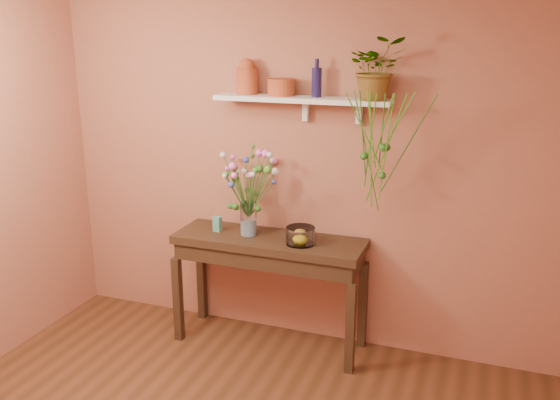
{
  "coord_description": "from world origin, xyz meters",
  "views": [
    {
      "loc": [
        1.37,
        -2.2,
        2.4
      ],
      "look_at": [
        0.0,
        1.55,
        1.25
      ],
      "focal_mm": 38.01,
      "sensor_mm": 36.0,
      "label": 1
    }
  ],
  "objects_px": {
    "blue_bottle": "(317,82)",
    "glass_vase": "(249,221)",
    "spider_plant": "(377,68)",
    "glass_bowl": "(300,236)",
    "bouquet": "(249,175)",
    "terracotta_jug": "(247,77)",
    "sideboard": "(269,253)"
  },
  "relations": [
    {
      "from": "terracotta_jug",
      "to": "blue_bottle",
      "type": "distance_m",
      "value": 0.54
    },
    {
      "from": "sideboard",
      "to": "terracotta_jug",
      "type": "distance_m",
      "value": 1.33
    },
    {
      "from": "sideboard",
      "to": "spider_plant",
      "type": "xyz_separation_m",
      "value": [
        0.74,
        0.1,
        1.39
      ]
    },
    {
      "from": "spider_plant",
      "to": "glass_bowl",
      "type": "height_order",
      "value": "spider_plant"
    },
    {
      "from": "sideboard",
      "to": "glass_bowl",
      "type": "xyz_separation_m",
      "value": [
        0.27,
        -0.05,
        0.19
      ]
    },
    {
      "from": "blue_bottle",
      "to": "glass_vase",
      "type": "height_order",
      "value": "blue_bottle"
    },
    {
      "from": "glass_vase",
      "to": "glass_bowl",
      "type": "relative_size",
      "value": 1.21
    },
    {
      "from": "sideboard",
      "to": "terracotta_jug",
      "type": "xyz_separation_m",
      "value": [
        -0.23,
        0.15,
        1.31
      ]
    },
    {
      "from": "sideboard",
      "to": "blue_bottle",
      "type": "xyz_separation_m",
      "value": [
        0.31,
        0.15,
        1.29
      ]
    },
    {
      "from": "terracotta_jug",
      "to": "bouquet",
      "type": "relative_size",
      "value": 0.44
    },
    {
      "from": "terracotta_jug",
      "to": "glass_vase",
      "type": "bearing_deg",
      "value": -68.61
    },
    {
      "from": "blue_bottle",
      "to": "spider_plant",
      "type": "height_order",
      "value": "spider_plant"
    },
    {
      "from": "spider_plant",
      "to": "glass_vase",
      "type": "distance_m",
      "value": 1.47
    },
    {
      "from": "sideboard",
      "to": "glass_vase",
      "type": "distance_m",
      "value": 0.29
    },
    {
      "from": "spider_plant",
      "to": "bouquet",
      "type": "height_order",
      "value": "spider_plant"
    },
    {
      "from": "sideboard",
      "to": "terracotta_jug",
      "type": "bearing_deg",
      "value": 146.15
    },
    {
      "from": "terracotta_jug",
      "to": "sideboard",
      "type": "bearing_deg",
      "value": -33.85
    },
    {
      "from": "terracotta_jug",
      "to": "spider_plant",
      "type": "height_order",
      "value": "spider_plant"
    },
    {
      "from": "glass_vase",
      "to": "glass_bowl",
      "type": "xyz_separation_m",
      "value": [
        0.43,
        -0.05,
        -0.05
      ]
    },
    {
      "from": "terracotta_jug",
      "to": "glass_bowl",
      "type": "relative_size",
      "value": 1.23
    },
    {
      "from": "terracotta_jug",
      "to": "blue_bottle",
      "type": "height_order",
      "value": "blue_bottle"
    },
    {
      "from": "bouquet",
      "to": "glass_bowl",
      "type": "xyz_separation_m",
      "value": [
        0.42,
        -0.04,
        -0.42
      ]
    },
    {
      "from": "blue_bottle",
      "to": "spider_plant",
      "type": "bearing_deg",
      "value": -5.44
    },
    {
      "from": "terracotta_jug",
      "to": "glass_vase",
      "type": "height_order",
      "value": "terracotta_jug"
    },
    {
      "from": "sideboard",
      "to": "glass_bowl",
      "type": "distance_m",
      "value": 0.33
    },
    {
      "from": "glass_vase",
      "to": "bouquet",
      "type": "bearing_deg",
      "value": -40.8
    },
    {
      "from": "bouquet",
      "to": "glass_bowl",
      "type": "relative_size",
      "value": 2.76
    },
    {
      "from": "terracotta_jug",
      "to": "glass_vase",
      "type": "distance_m",
      "value": 1.08
    },
    {
      "from": "blue_bottle",
      "to": "glass_vase",
      "type": "bearing_deg",
      "value": -163.22
    },
    {
      "from": "spider_plant",
      "to": "sideboard",
      "type": "bearing_deg",
      "value": -172.02
    },
    {
      "from": "terracotta_jug",
      "to": "glass_vase",
      "type": "xyz_separation_m",
      "value": [
        0.06,
        -0.15,
        -1.07
      ]
    },
    {
      "from": "sideboard",
      "to": "spider_plant",
      "type": "distance_m",
      "value": 1.58
    }
  ]
}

